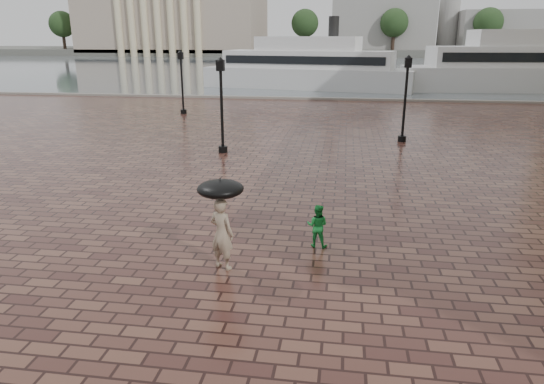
{
  "coord_description": "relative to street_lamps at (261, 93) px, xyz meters",
  "views": [
    {
      "loc": [
        -0.17,
        -12.74,
        5.38
      ],
      "look_at": [
        -2.01,
        -0.39,
        1.4
      ],
      "focal_mm": 32.0,
      "sensor_mm": 36.0,
      "label": 1
    }
  ],
  "objects": [
    {
      "name": "ground",
      "position": [
        5.0,
        -15.33,
        -2.33
      ],
      "size": [
        300.0,
        300.0,
        0.0
      ],
      "primitive_type": "plane",
      "color": "#361C18",
      "rests_on": "ground"
    },
    {
      "name": "harbour_water",
      "position": [
        5.0,
        76.67,
        -2.33
      ],
      "size": [
        240.0,
        240.0,
        0.0
      ],
      "primitive_type": "plane",
      "color": "#4C545C",
      "rests_on": "ground"
    },
    {
      "name": "quay_edge",
      "position": [
        5.0,
        16.67,
        -2.33
      ],
      "size": [
        80.0,
        0.6,
        0.3
      ],
      "primitive_type": "cube",
      "color": "slate",
      "rests_on": "ground"
    },
    {
      "name": "far_shore",
      "position": [
        5.0,
        144.67,
        -1.33
      ],
      "size": [
        300.0,
        60.0,
        2.0
      ],
      "primitive_type": "cube",
      "color": "#4C4C47",
      "rests_on": "ground"
    },
    {
      "name": "museum",
      "position": [
        -50.0,
        129.28,
        11.58
      ],
      "size": [
        57.0,
        32.5,
        26.0
      ],
      "color": "gray",
      "rests_on": "ground"
    },
    {
      "name": "distant_skyline",
      "position": [
        53.14,
        134.67,
        7.13
      ],
      "size": [
        102.5,
        22.0,
        33.0
      ],
      "color": "gray",
      "rests_on": "ground"
    },
    {
      "name": "far_trees",
      "position": [
        5.0,
        122.67,
        7.09
      ],
      "size": [
        188.0,
        8.0,
        13.5
      ],
      "color": "#2D2119",
      "rests_on": "ground"
    },
    {
      "name": "street_lamps",
      "position": [
        0.0,
        0.0,
        0.0
      ],
      "size": [
        15.44,
        12.44,
        4.4
      ],
      "color": "black",
      "rests_on": "ground"
    },
    {
      "name": "adult_pedestrian",
      "position": [
        2.05,
        -17.59,
        -1.43
      ],
      "size": [
        0.77,
        0.66,
        1.79
      ],
      "primitive_type": "imported",
      "rotation": [
        0.0,
        0.0,
        2.72
      ],
      "color": "gray",
      "rests_on": "ground"
    },
    {
      "name": "child_pedestrian",
      "position": [
        4.26,
        -15.96,
        -1.74
      ],
      "size": [
        0.63,
        0.53,
        1.18
      ],
      "primitive_type": "imported",
      "rotation": [
        0.0,
        0.0,
        2.99
      ],
      "color": "green",
      "rests_on": "ground"
    },
    {
      "name": "ferry_near",
      "position": [
        0.63,
        26.87,
        -0.06
      ],
      "size": [
        23.65,
        10.13,
        7.55
      ],
      "rotation": [
        0.0,
        0.0,
        -0.21
      ],
      "color": "silver",
      "rests_on": "ground"
    },
    {
      "name": "ferry_far",
      "position": [
        23.94,
        27.83,
        0.22
      ],
      "size": [
        26.22,
        8.19,
        8.47
      ],
      "rotation": [
        0.0,
        0.0,
        0.08
      ],
      "color": "silver",
      "rests_on": "ground"
    },
    {
      "name": "umbrella",
      "position": [
        2.05,
        -17.59,
        -0.3
      ],
      "size": [
        1.1,
        1.1,
        1.17
      ],
      "color": "black",
      "rests_on": "ground"
    }
  ]
}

